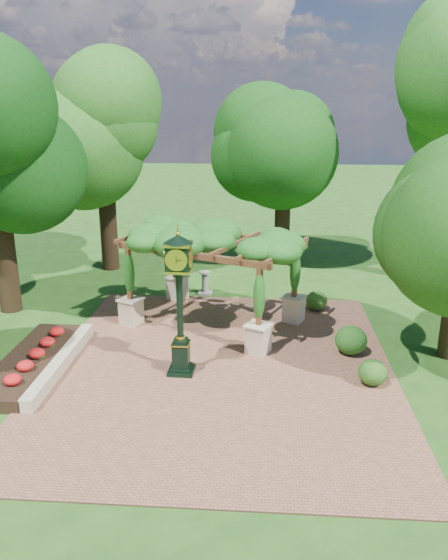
{
  "coord_description": "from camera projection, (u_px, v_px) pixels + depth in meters",
  "views": [
    {
      "loc": [
        1.16,
        -13.47,
        7.32
      ],
      "look_at": [
        0.0,
        2.5,
        2.2
      ],
      "focal_mm": 35.0,
      "sensor_mm": 36.0,
      "label": 1
    }
  ],
  "objects": [
    {
      "name": "brick_plaza",
      "position": [
        220.0,
        366.0,
        16.05
      ],
      "size": [
        10.0,
        12.0,
        0.04
      ],
      "primitive_type": "cube",
      "color": "brown",
      "rests_on": "ground"
    },
    {
      "name": "pergola",
      "position": [
        212.0,
        243.0,
        18.35
      ],
      "size": [
        6.61,
        5.54,
        3.57
      ],
      "rotation": [
        0.0,
        0.0,
        -0.43
      ],
      "color": "beige",
      "rests_on": "brick_plaza"
    },
    {
      "name": "tree_west_far",
      "position": [
        102.0,
        130.0,
        23.85
      ],
      "size": [
        4.81,
        4.81,
        9.19
      ],
      "color": "black",
      "rests_on": "ground"
    },
    {
      "name": "ground",
      "position": [
        217.0,
        383.0,
        15.1
      ],
      "size": [
        120.0,
        120.0,
        0.0
      ],
      "primitive_type": "plane",
      "color": "#1E4714",
      "rests_on": "ground"
    },
    {
      "name": "shrub_front",
      "position": [
        373.0,
        372.0,
        14.85
      ],
      "size": [
        0.96,
        0.96,
        0.71
      ],
      "primitive_type": "ellipsoid",
      "rotation": [
        0.0,
        0.0,
        -0.24
      ],
      "color": "#265418",
      "rests_on": "brick_plaza"
    },
    {
      "name": "flower_bed",
      "position": [
        31.0,
        363.0,
        15.9
      ],
      "size": [
        1.5,
        5.0,
        0.36
      ],
      "primitive_type": "cube",
      "color": "red",
      "rests_on": "ground"
    },
    {
      "name": "sundial",
      "position": [
        205.0,
        284.0,
        22.16
      ],
      "size": [
        0.58,
        0.58,
        0.94
      ],
      "rotation": [
        0.0,
        0.0,
        -0.13
      ],
      "color": "#9A9A92",
      "rests_on": "ground"
    },
    {
      "name": "tree_north",
      "position": [
        285.0,
        147.0,
        25.34
      ],
      "size": [
        4.98,
        4.98,
        8.02
      ],
      "color": "black",
      "rests_on": "ground"
    },
    {
      "name": "shrub_back",
      "position": [
        317.0,
        301.0,
        20.32
      ],
      "size": [
        0.8,
        0.8,
        0.71
      ],
      "primitive_type": "ellipsoid",
      "rotation": [
        0.0,
        0.0,
        -0.01
      ],
      "color": "#2B5719",
      "rests_on": "brick_plaza"
    },
    {
      "name": "shrub_mid",
      "position": [
        351.0,
        340.0,
        16.69
      ],
      "size": [
        1.03,
        1.03,
        0.88
      ],
      "primitive_type": "ellipsoid",
      "rotation": [
        0.0,
        0.0,
        0.06
      ],
      "color": "#205417",
      "rests_on": "brick_plaza"
    },
    {
      "name": "pedestal_clock",
      "position": [
        179.0,
        292.0,
        14.9
      ],
      "size": [
        0.83,
        0.83,
        4.11
      ],
      "rotation": [
        0.0,
        0.0,
        -0.03
      ],
      "color": "black",
      "rests_on": "brick_plaza"
    },
    {
      "name": "border_wall",
      "position": [
        61.0,
        363.0,
        15.84
      ],
      "size": [
        0.35,
        5.0,
        0.4
      ],
      "primitive_type": "cube",
      "color": "#C6B793",
      "rests_on": "ground"
    }
  ]
}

